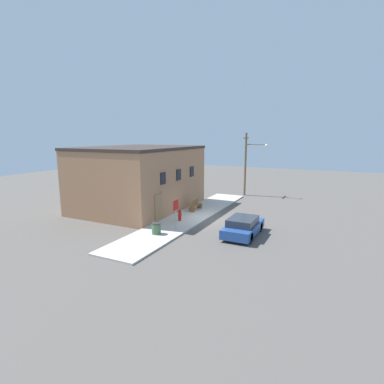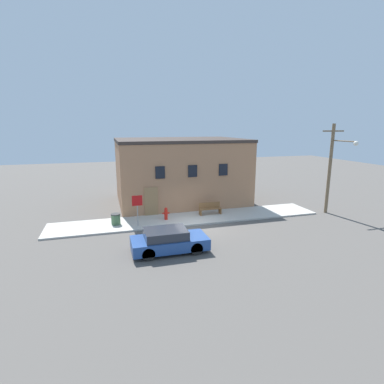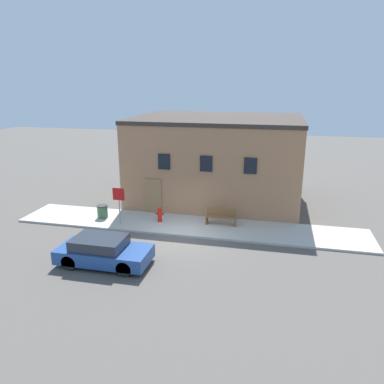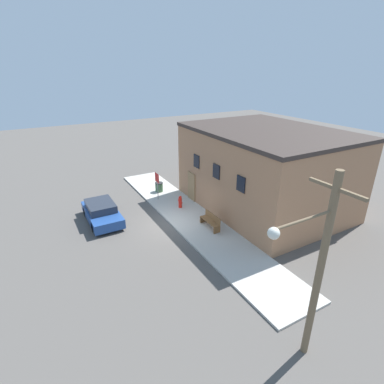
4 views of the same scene
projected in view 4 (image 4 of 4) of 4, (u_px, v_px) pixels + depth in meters
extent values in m
plane|color=#56514C|center=(170.00, 224.00, 19.05)|extent=(80.00, 80.00, 0.00)
cube|color=#BCB7AD|center=(190.00, 218.00, 19.70)|extent=(19.21, 3.00, 0.11)
cube|color=#A87551|center=(264.00, 171.00, 20.61)|extent=(10.55, 7.92, 5.26)
cube|color=#382D28|center=(268.00, 131.00, 19.54)|extent=(10.65, 8.02, 0.24)
cube|color=black|center=(197.00, 161.00, 20.54)|extent=(0.70, 0.08, 0.90)
cube|color=black|center=(216.00, 171.00, 18.57)|extent=(0.70, 0.08, 0.90)
cube|color=black|center=(241.00, 184.00, 16.59)|extent=(0.70, 0.08, 0.90)
cube|color=#937047|center=(192.00, 187.00, 21.95)|extent=(1.00, 0.08, 2.20)
cylinder|color=red|center=(180.00, 203.00, 20.93)|extent=(0.24, 0.24, 0.70)
sphere|color=red|center=(180.00, 197.00, 20.78)|extent=(0.22, 0.22, 0.22)
cylinder|color=red|center=(179.00, 200.00, 21.04)|extent=(0.13, 0.11, 0.11)
cylinder|color=red|center=(181.00, 202.00, 20.74)|extent=(0.13, 0.11, 0.11)
cylinder|color=gray|center=(158.00, 187.00, 21.96)|extent=(0.06, 0.06, 2.05)
cube|color=red|center=(157.00, 178.00, 21.68)|extent=(0.68, 0.02, 0.68)
cube|color=brown|center=(203.00, 219.00, 19.00)|extent=(0.08, 0.44, 0.42)
cube|color=brown|center=(217.00, 230.00, 17.75)|extent=(0.08, 0.44, 0.42)
cube|color=brown|center=(210.00, 221.00, 18.29)|extent=(1.64, 0.44, 0.04)
cube|color=brown|center=(213.00, 217.00, 18.29)|extent=(1.64, 0.04, 0.41)
cylinder|color=#426642|center=(159.00, 187.00, 23.65)|extent=(0.59, 0.59, 0.68)
cylinder|color=#2D2D2D|center=(159.00, 183.00, 23.51)|extent=(0.62, 0.62, 0.06)
cylinder|color=brown|center=(319.00, 273.00, 9.29)|extent=(0.24, 0.24, 6.74)
cylinder|color=brown|center=(305.00, 220.00, 7.96)|extent=(0.08, 2.19, 0.08)
sphere|color=silver|center=(274.00, 233.00, 7.51)|extent=(0.32, 0.32, 0.32)
cube|color=brown|center=(336.00, 189.00, 8.19)|extent=(1.80, 0.10, 0.10)
cylinder|color=black|center=(121.00, 221.00, 18.70)|extent=(0.66, 0.20, 0.66)
cylinder|color=black|center=(94.00, 228.00, 17.96)|extent=(0.66, 0.20, 0.66)
cylinder|color=black|center=(110.00, 206.00, 20.70)|extent=(0.66, 0.20, 0.66)
cylinder|color=black|center=(86.00, 212.00, 19.97)|extent=(0.66, 0.20, 0.66)
cube|color=#23478C|center=(102.00, 214.00, 19.28)|extent=(4.02, 1.84, 0.59)
cube|color=#282D38|center=(100.00, 206.00, 19.23)|extent=(2.21, 1.62, 0.47)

